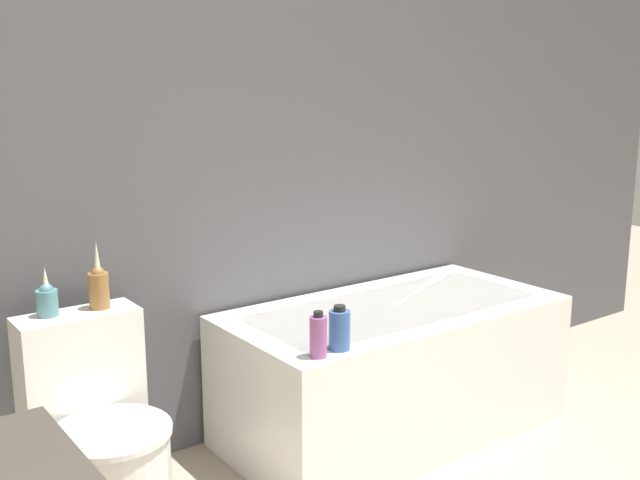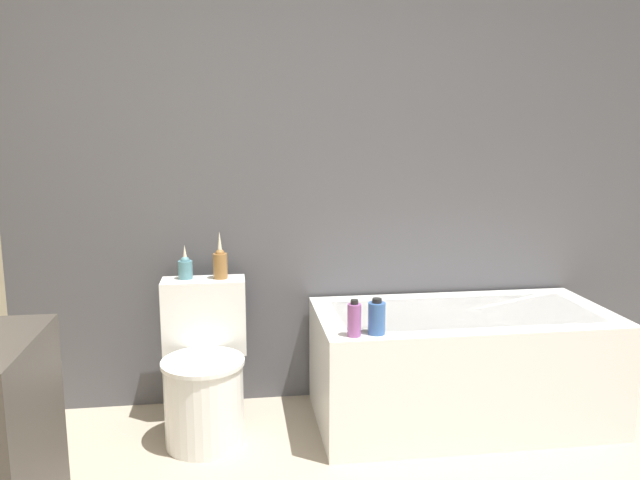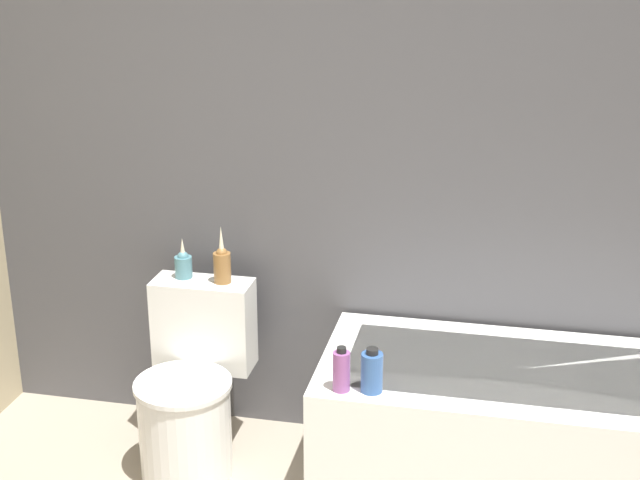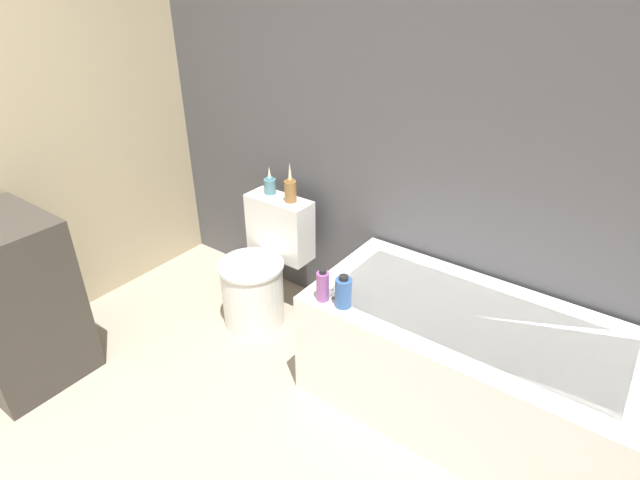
# 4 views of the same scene
# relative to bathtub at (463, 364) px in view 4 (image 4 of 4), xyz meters

# --- Properties ---
(wall_back_tiled) EXTENTS (6.40, 0.06, 2.60)m
(wall_back_tiled) POSITION_rel_bathtub_xyz_m (-0.79, 0.41, 1.01)
(wall_back_tiled) COLOR #4C4C51
(wall_back_tiled) RESTS_ON ground_plane
(bathtub) EXTENTS (1.47, 0.73, 0.57)m
(bathtub) POSITION_rel_bathtub_xyz_m (0.00, 0.00, 0.00)
(bathtub) COLOR white
(bathtub) RESTS_ON ground
(toilet) EXTENTS (0.41, 0.55, 0.73)m
(toilet) POSITION_rel_bathtub_xyz_m (-1.29, 0.01, 0.03)
(toilet) COLOR white
(toilet) RESTS_ON ground
(vanity_counter) EXTENTS (0.57, 0.50, 0.89)m
(vanity_counter) POSITION_rel_bathtub_xyz_m (-1.98, -1.10, 0.16)
(vanity_counter) COLOR #38332D
(vanity_counter) RESTS_ON ground
(vase_gold) EXTENTS (0.07, 0.07, 0.17)m
(vase_gold) POSITION_rel_bathtub_xyz_m (-1.37, 0.22, 0.50)
(vase_gold) COLOR teal
(vase_gold) RESTS_ON toilet
(vase_silver) EXTENTS (0.07, 0.07, 0.24)m
(vase_silver) POSITION_rel_bathtub_xyz_m (-1.20, 0.20, 0.52)
(vase_silver) COLOR olive
(vase_silver) RESTS_ON toilet
(shampoo_bottle_tall) EXTENTS (0.06, 0.06, 0.17)m
(shampoo_bottle_tall) POSITION_rel_bathtub_xyz_m (-0.61, -0.29, 0.36)
(shampoo_bottle_tall) COLOR #8C4C8C
(shampoo_bottle_tall) RESTS_ON bathtub
(shampoo_bottle_short) EXTENTS (0.08, 0.08, 0.16)m
(shampoo_bottle_short) POSITION_rel_bathtub_xyz_m (-0.51, -0.28, 0.36)
(shampoo_bottle_short) COLOR #335999
(shampoo_bottle_short) RESTS_ON bathtub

